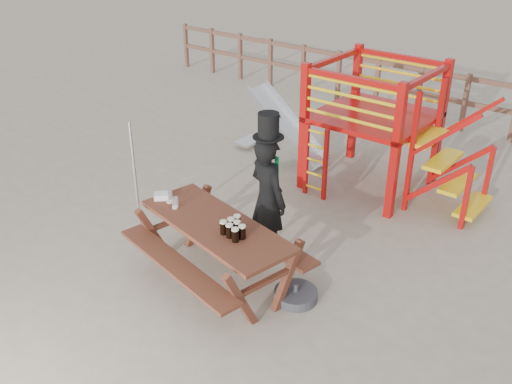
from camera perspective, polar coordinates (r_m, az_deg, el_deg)
name	(u,v)px	position (r m, az deg, el deg)	size (l,w,h in m)	color
ground	(215,277)	(7.42, -4.09, -8.44)	(60.00, 60.00, 0.00)	tan
back_fence	(442,92)	(12.60, 18.13, 9.51)	(15.09, 0.09, 1.20)	brown
playground_fort	(368,123)	(9.47, 11.17, 6.76)	(4.71, 1.84, 2.10)	#AF0D0B
picnic_table	(216,245)	(7.07, -3.99, -5.28)	(2.39, 1.86, 0.83)	brown
man_with_hat	(268,196)	(7.32, 1.18, -0.43)	(0.72, 0.57, 2.04)	black
metal_pole	(136,184)	(7.83, -11.92, 0.74)	(0.04, 0.04, 1.79)	#B2B2B7
parasol_base	(296,295)	(7.01, 3.99, -10.23)	(0.53, 0.53, 0.22)	#3B3B40
paper_bag	(161,196)	(7.52, -9.46, -0.40)	(0.18, 0.14, 0.08)	white
stout_pints	(234,228)	(6.63, -2.25, -3.65)	(0.32, 0.32, 0.17)	black
empty_glasses	(172,201)	(7.33, -8.38, -0.85)	(0.24, 0.14, 0.15)	silver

